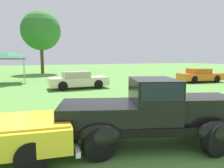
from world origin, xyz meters
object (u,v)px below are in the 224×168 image
feature_pickup_truck (150,111)px  show_car_orange (200,75)px  show_car_cream (78,80)px  canopy_tent_center_field (8,55)px

feature_pickup_truck → show_car_orange: (12.10, 9.60, -0.27)m
show_car_cream → show_car_orange: 11.13m
show_car_cream → canopy_tent_center_field: (-4.63, 5.83, 1.82)m
feature_pickup_truck → show_car_cream: feature_pickup_truck is taller
show_car_cream → canopy_tent_center_field: 7.67m
feature_pickup_truck → show_car_cream: 10.44m
feature_pickup_truck → canopy_tent_center_field: 16.70m
feature_pickup_truck → show_car_orange: feature_pickup_truck is taller
show_car_orange → canopy_tent_center_field: canopy_tent_center_field is taller
feature_pickup_truck → show_car_cream: bearing=84.5°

